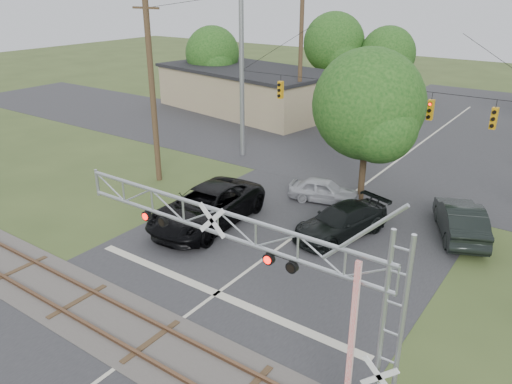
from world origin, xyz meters
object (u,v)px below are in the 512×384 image
Objects in this scene: crossing_gantry at (275,294)px; commercial_building at (248,89)px; traffic_signal_span at (391,93)px; pickup_black at (207,207)px; car_dark at (341,221)px; sedan_silver at (324,190)px.

crossing_gantry is 0.54× the size of commercial_building.
pickup_black is at bearing -117.87° from traffic_signal_span.
car_dark is 1.34× the size of sedan_silver.
sedan_silver is at bearing 56.16° from pickup_black.
commercial_building reaches higher than car_dark.
car_dark is (6.07, 2.78, -0.21)m from pickup_black.
pickup_black is 1.33× the size of car_dark.
crossing_gantry is 0.52× the size of traffic_signal_span.
commercial_building is (-19.04, 18.50, 1.27)m from car_dark.
traffic_signal_span reaches higher than pickup_black.
crossing_gantry is 15.99m from sedan_silver.
sedan_silver is 0.21× the size of commercial_building.
traffic_signal_span is 12.19m from pickup_black.
traffic_signal_span is 6.63m from sedan_silver.
traffic_signal_span is (-4.27, 18.36, 1.46)m from crossing_gantry.
car_dark is 26.58m from commercial_building.
crossing_gantry is at bearing -171.36° from sedan_silver.
pickup_black reaches higher than sedan_silver.
sedan_silver is at bearing -33.44° from commercial_building.
pickup_black is (-5.26, -9.95, -4.67)m from traffic_signal_span.
traffic_signal_span is at bearing 103.08° from crossing_gantry.
traffic_signal_span reaches higher than commercial_building.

